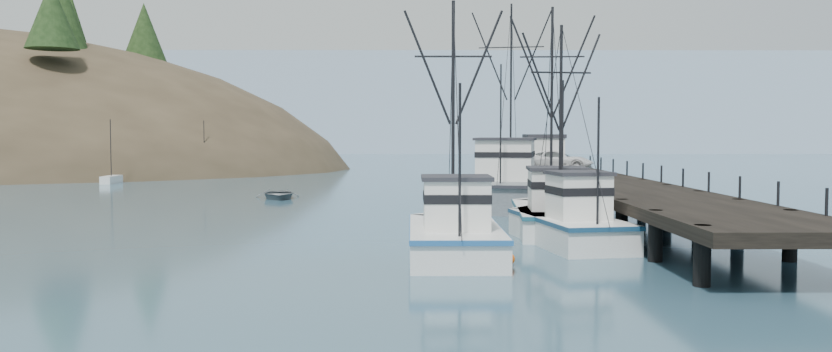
{
  "coord_description": "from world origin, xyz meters",
  "views": [
    {
      "loc": [
        1.98,
        -29.91,
        5.01
      ],
      "look_at": [
        2.28,
        15.78,
        2.5
      ],
      "focal_mm": 35.0,
      "sensor_mm": 36.0,
      "label": 1
    }
  ],
  "objects": [
    {
      "name": "trawler_near",
      "position": [
        8.97,
        6.14,
        0.82
      ],
      "size": [
        4.59,
        9.93,
        10.19
      ],
      "color": "white",
      "rests_on": "ground"
    },
    {
      "name": "distant_ridge",
      "position": [
        10.0,
        170.0,
        0.0
      ],
      "size": [
        360.0,
        40.0,
        26.0
      ],
      "primitive_type": "cube",
      "color": "#9EB2C6",
      "rests_on": "ground"
    },
    {
      "name": "trawler_far",
      "position": [
        9.13,
        10.64,
        0.82
      ],
      "size": [
        4.43,
        11.52,
        11.71
      ],
      "color": "white",
      "rests_on": "ground"
    },
    {
      "name": "ground",
      "position": [
        0.0,
        0.0,
        0.0
      ],
      "size": [
        400.0,
        400.0,
        0.0
      ],
      "primitive_type": "plane",
      "color": "#2D5064",
      "rests_on": "ground"
    },
    {
      "name": "pier_shed",
      "position": [
        12.51,
        34.0,
        3.42
      ],
      "size": [
        3.0,
        3.2,
        2.8
      ],
      "color": "silver",
      "rests_on": "pier"
    },
    {
      "name": "pier",
      "position": [
        14.0,
        16.0,
        1.69
      ],
      "size": [
        6.0,
        44.0,
        2.0
      ],
      "color": "black",
      "rests_on": "ground"
    },
    {
      "name": "pickup_truck",
      "position": [
        13.34,
        32.73,
        2.78
      ],
      "size": [
        6.07,
        4.01,
        1.55
      ],
      "primitive_type": "imported",
      "rotation": [
        0.0,
        0.0,
        1.29
      ],
      "color": "silver",
      "rests_on": "pier"
    },
    {
      "name": "moored_sailboats",
      "position": [
        -34.99,
        53.67,
        0.33
      ],
      "size": [
        25.49,
        18.24,
        6.35
      ],
      "color": "white",
      "rests_on": "ground"
    },
    {
      "name": "work_vessel",
      "position": [
        8.67,
        25.37,
        1.23
      ],
      "size": [
        8.02,
        17.43,
        14.27
      ],
      "color": "slate",
      "rests_on": "ground"
    },
    {
      "name": "distant_ridge_far",
      "position": [
        -40.0,
        185.0,
        0.0
      ],
      "size": [
        180.0,
        25.0,
        18.0
      ],
      "primitive_type": "cube",
      "color": "silver",
      "rests_on": "ground"
    },
    {
      "name": "motorboat",
      "position": [
        -7.95,
        30.56,
        0.0
      ],
      "size": [
        4.18,
        5.25,
        0.97
      ],
      "primitive_type": "imported",
      "rotation": [
        0.0,
        0.0,
        0.19
      ],
      "color": "#585F61",
      "rests_on": "ground"
    },
    {
      "name": "trawler_mid",
      "position": [
        3.73,
        2.73,
        0.82
      ],
      "size": [
        3.63,
        10.7,
        10.74
      ],
      "color": "white",
      "rests_on": "ground"
    }
  ]
}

